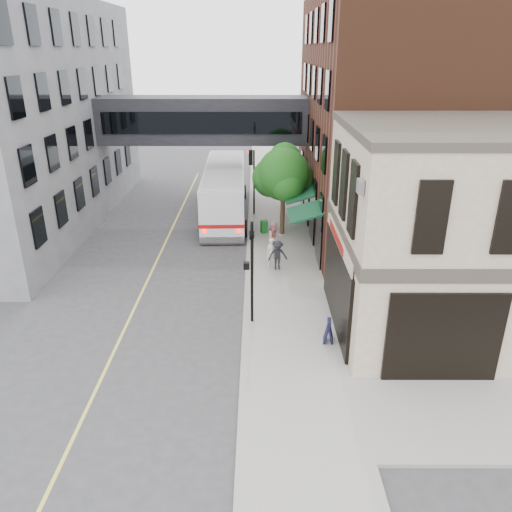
{
  "coord_description": "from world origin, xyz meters",
  "views": [
    {
      "loc": [
        0.6,
        -16.7,
        10.99
      ],
      "look_at": [
        0.57,
        2.84,
        2.83
      ],
      "focal_mm": 35.0,
      "sensor_mm": 36.0,
      "label": 1
    }
  ],
  "objects_px": {
    "pedestrian_a": "(272,252)",
    "newspaper_box": "(264,227)",
    "bus": "(225,189)",
    "sandwich_board": "(329,331)",
    "pedestrian_b": "(275,238)",
    "pedestrian_c": "(278,255)"
  },
  "relations": [
    {
      "from": "bus",
      "to": "newspaper_box",
      "type": "xyz_separation_m",
      "value": [
        2.72,
        -4.21,
        -1.32
      ]
    },
    {
      "from": "bus",
      "to": "sandwich_board",
      "type": "height_order",
      "value": "bus"
    },
    {
      "from": "pedestrian_a",
      "to": "newspaper_box",
      "type": "relative_size",
      "value": 1.88
    },
    {
      "from": "pedestrian_a",
      "to": "pedestrian_c",
      "type": "relative_size",
      "value": 0.95
    },
    {
      "from": "newspaper_box",
      "to": "sandwich_board",
      "type": "distance_m",
      "value": 12.94
    },
    {
      "from": "pedestrian_a",
      "to": "newspaper_box",
      "type": "xyz_separation_m",
      "value": [
        -0.33,
        5.19,
        -0.36
      ]
    },
    {
      "from": "pedestrian_b",
      "to": "newspaper_box",
      "type": "xyz_separation_m",
      "value": [
        -0.54,
        3.4,
        -0.52
      ]
    },
    {
      "from": "bus",
      "to": "newspaper_box",
      "type": "distance_m",
      "value": 5.19
    },
    {
      "from": "pedestrian_c",
      "to": "newspaper_box",
      "type": "distance_m",
      "value": 5.71
    },
    {
      "from": "pedestrian_a",
      "to": "newspaper_box",
      "type": "height_order",
      "value": "pedestrian_a"
    },
    {
      "from": "pedestrian_b",
      "to": "sandwich_board",
      "type": "height_order",
      "value": "pedestrian_b"
    },
    {
      "from": "pedestrian_b",
      "to": "pedestrian_a",
      "type": "bearing_deg",
      "value": -126.52
    },
    {
      "from": "bus",
      "to": "newspaper_box",
      "type": "height_order",
      "value": "bus"
    },
    {
      "from": "pedestrian_b",
      "to": "pedestrian_c",
      "type": "height_order",
      "value": "pedestrian_b"
    },
    {
      "from": "bus",
      "to": "pedestrian_a",
      "type": "distance_m",
      "value": 9.93
    },
    {
      "from": "pedestrian_a",
      "to": "pedestrian_b",
      "type": "relative_size",
      "value": 0.82
    },
    {
      "from": "pedestrian_a",
      "to": "pedestrian_c",
      "type": "height_order",
      "value": "pedestrian_c"
    },
    {
      "from": "pedestrian_b",
      "to": "sandwich_board",
      "type": "relative_size",
      "value": 1.94
    },
    {
      "from": "sandwich_board",
      "to": "pedestrian_a",
      "type": "bearing_deg",
      "value": 113.41
    },
    {
      "from": "pedestrian_b",
      "to": "pedestrian_c",
      "type": "xyz_separation_m",
      "value": [
        0.1,
        -2.27,
        -0.13
      ]
    },
    {
      "from": "pedestrian_c",
      "to": "newspaper_box",
      "type": "relative_size",
      "value": 1.98
    },
    {
      "from": "bus",
      "to": "pedestrian_a",
      "type": "xyz_separation_m",
      "value": [
        3.05,
        -9.4,
        -0.96
      ]
    }
  ]
}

